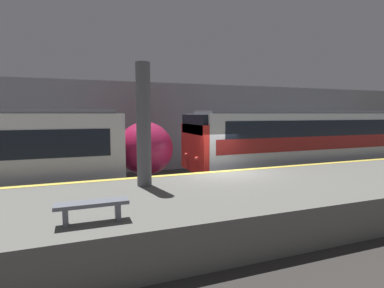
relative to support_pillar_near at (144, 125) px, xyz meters
name	(u,v)px	position (x,y,z in m)	size (l,w,h in m)	color
ground_plane	(221,198)	(3.40, 1.33, -3.04)	(120.00, 120.00, 0.00)	#33302D
platform	(256,202)	(3.40, -1.22, -2.49)	(40.00, 5.10, 1.12)	slate
station_rear_barrier	(172,127)	(3.40, 8.01, -0.44)	(50.00, 0.15, 5.20)	gray
support_pillar_near	(144,125)	(0.00, 0.00, 0.00)	(0.46, 0.46, 3.87)	#56565B
train_boxy	(316,142)	(10.59, 3.86, -1.23)	(15.11, 3.10, 3.54)	black
platform_bench	(92,207)	(-1.71, -2.84, -1.60)	(1.50, 0.40, 0.45)	slate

